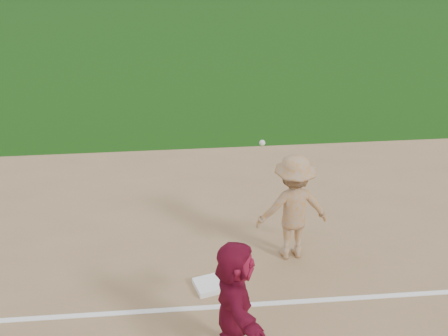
{
  "coord_description": "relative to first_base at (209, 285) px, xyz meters",
  "views": [
    {
      "loc": [
        -0.85,
        -7.63,
        6.16
      ],
      "look_at": [
        0.0,
        1.5,
        1.3
      ],
      "focal_mm": 45.0,
      "sensor_mm": 36.0,
      "label": 1
    }
  ],
  "objects": [
    {
      "name": "ground",
      "position": [
        0.42,
        0.32,
        -0.07
      ],
      "size": [
        160.0,
        160.0,
        0.0
      ],
      "primitive_type": "plane",
      "color": "#143E0B",
      "rests_on": "ground"
    },
    {
      "name": "foul_line",
      "position": [
        0.42,
        -0.48,
        -0.04
      ],
      "size": [
        60.0,
        0.1,
        0.01
      ],
      "primitive_type": "cube",
      "color": "white",
      "rests_on": "infield_dirt"
    },
    {
      "name": "first_base",
      "position": [
        0.0,
        0.0,
        0.0
      ],
      "size": [
        0.54,
        0.54,
        0.1
      ],
      "primitive_type": "cube",
      "rotation": [
        0.0,
        0.0,
        0.27
      ],
      "color": "white",
      "rests_on": "infield_dirt"
    },
    {
      "name": "base_runner",
      "position": [
        0.27,
        -1.41,
        0.88
      ],
      "size": [
        0.63,
        1.76,
        1.87
      ],
      "primitive_type": "imported",
      "rotation": [
        0.0,
        0.0,
        1.61
      ],
      "color": "maroon",
      "rests_on": "infield_dirt"
    },
    {
      "name": "first_base_play",
      "position": [
        1.53,
        0.8,
        0.94
      ],
      "size": [
        1.35,
        0.83,
        2.48
      ],
      "color": "gray",
      "rests_on": "infield_dirt"
    }
  ]
}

